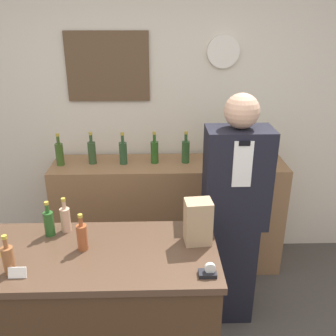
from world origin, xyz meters
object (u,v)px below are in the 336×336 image
paper_bag (198,222)px  tape_dispenser (208,272)px  potted_plant (245,142)px  shopkeeper (234,216)px

paper_bag → tape_dispenser: bearing=-85.4°
potted_plant → tape_dispenser: bearing=-108.8°
paper_bag → tape_dispenser: paper_bag is taller
shopkeeper → potted_plant: size_ratio=4.77×
potted_plant → paper_bag: bearing=-114.6°
paper_bag → tape_dispenser: 0.32m
shopkeeper → tape_dispenser: size_ratio=18.95×
tape_dispenser → potted_plant: bearing=71.2°
paper_bag → tape_dispenser: (0.02, -0.30, -0.11)m
shopkeeper → paper_bag: size_ratio=6.54×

